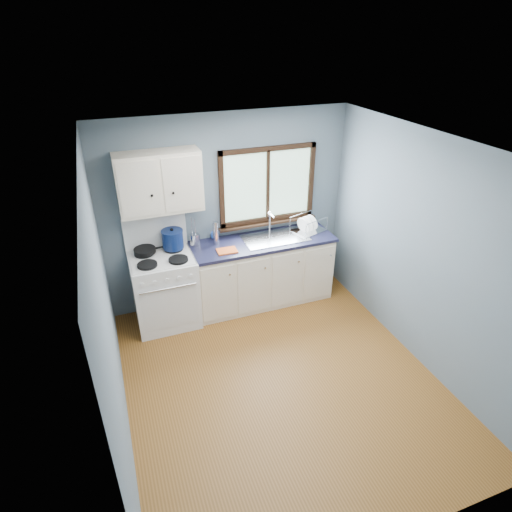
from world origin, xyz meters
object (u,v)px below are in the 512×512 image
object	(u,v)px
base_cabinets	(262,274)
skillet	(145,250)
stockpot	(173,239)
thermos	(216,233)
sink	(275,242)
utensil_crock	(195,239)
gas_range	(165,288)
dish_rack	(308,227)

from	to	relation	value
base_cabinets	skillet	world-z (taller)	skillet
skillet	stockpot	size ratio (longest dim) A/B	1.44
stockpot	thermos	xyz separation A→B (m)	(0.54, -0.01, -0.01)
stockpot	thermos	distance (m)	0.54
sink	stockpot	distance (m)	1.33
base_cabinets	sink	xyz separation A→B (m)	(0.18, -0.00, 0.45)
utensil_crock	gas_range	bearing A→B (deg)	-158.25
stockpot	sink	bearing A→B (deg)	-5.36
skillet	stockpot	bearing A→B (deg)	-3.34
skillet	thermos	distance (m)	0.89
stockpot	thermos	world-z (taller)	thermos
sink	dish_rack	size ratio (longest dim) A/B	1.68
skillet	gas_range	bearing A→B (deg)	-43.74
gas_range	thermos	world-z (taller)	gas_range
base_cabinets	thermos	distance (m)	0.89
skillet	thermos	world-z (taller)	thermos
thermos	dish_rack	world-z (taller)	thermos
thermos	dish_rack	distance (m)	1.26
utensil_crock	thermos	world-z (taller)	utensil_crock
base_cabinets	dish_rack	distance (m)	0.88
thermos	sink	bearing A→B (deg)	-8.28
stockpot	dish_rack	bearing A→B (deg)	-2.43
base_cabinets	gas_range	bearing A→B (deg)	-179.18
skillet	dish_rack	size ratio (longest dim) A/B	0.80
dish_rack	thermos	bearing A→B (deg)	158.31
sink	thermos	size ratio (longest dim) A/B	2.77
sink	skillet	distance (m)	1.66
utensil_crock	skillet	bearing A→B (deg)	-175.19
stockpot	utensil_crock	size ratio (longest dim) A/B	0.71
utensil_crock	thermos	distance (m)	0.27
gas_range	thermos	xyz separation A→B (m)	(0.72, 0.13, 0.58)
gas_range	stockpot	bearing A→B (deg)	37.88
skillet	dish_rack	xyz separation A→B (m)	(2.14, -0.07, -0.01)
stockpot	utensil_crock	bearing A→B (deg)	8.80
utensil_crock	base_cabinets	bearing A→B (deg)	-11.10
sink	stockpot	world-z (taller)	stockpot
skillet	thermos	bearing A→B (deg)	-4.99
sink	thermos	distance (m)	0.80
gas_range	stockpot	size ratio (longest dim) A/B	4.90
thermos	base_cabinets	bearing A→B (deg)	-10.74
gas_range	sink	size ratio (longest dim) A/B	1.62
gas_range	skillet	bearing A→B (deg)	141.11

